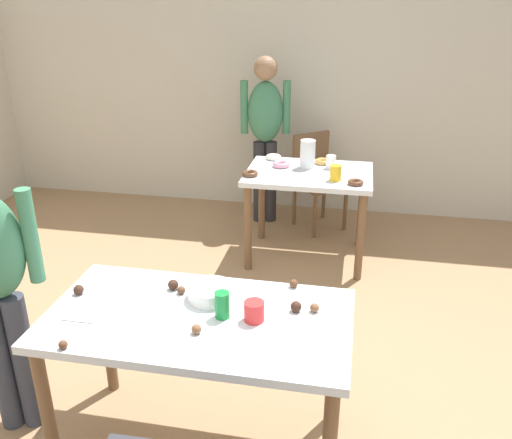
# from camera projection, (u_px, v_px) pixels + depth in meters

# --- Properties ---
(ground_plane) EXTENTS (6.40, 6.40, 0.00)m
(ground_plane) POSITION_uv_depth(u_px,v_px,m) (233.00, 430.00, 2.76)
(ground_plane) COLOR #9E7A56
(wall_back) EXTENTS (6.40, 0.10, 2.60)m
(wall_back) POSITION_uv_depth(u_px,v_px,m) (307.00, 78.00, 5.14)
(wall_back) COLOR beige
(wall_back) RESTS_ON ground_plane
(dining_table_near) EXTENTS (1.35, 0.72, 0.75)m
(dining_table_near) POSITION_uv_depth(u_px,v_px,m) (199.00, 334.00, 2.42)
(dining_table_near) COLOR silver
(dining_table_near) RESTS_ON ground_plane
(dining_table_far) EXTENTS (0.99, 0.72, 0.75)m
(dining_table_far) POSITION_uv_depth(u_px,v_px,m) (309.00, 186.00, 4.30)
(dining_table_far) COLOR silver
(dining_table_far) RESTS_ON ground_plane
(chair_far_table) EXTENTS (0.56, 0.56, 0.87)m
(chair_far_table) POSITION_uv_depth(u_px,v_px,m) (316.00, 175.00, 4.99)
(chair_far_table) COLOR brown
(chair_far_table) RESTS_ON ground_plane
(person_adult_far) EXTENTS (0.46, 0.25, 1.55)m
(person_adult_far) POSITION_uv_depth(u_px,v_px,m) (265.00, 126.00, 4.91)
(person_adult_far) COLOR #28282D
(person_adult_far) RESTS_ON ground_plane
(mixing_bowl) EXTENTS (0.21, 0.21, 0.07)m
(mixing_bowl) POSITION_uv_depth(u_px,v_px,m) (211.00, 292.00, 2.50)
(mixing_bowl) COLOR white
(mixing_bowl) RESTS_ON dining_table_near
(soda_can) EXTENTS (0.07, 0.07, 0.12)m
(soda_can) POSITION_uv_depth(u_px,v_px,m) (222.00, 305.00, 2.35)
(soda_can) COLOR #198438
(soda_can) RESTS_ON dining_table_near
(fork_near) EXTENTS (0.17, 0.02, 0.01)m
(fork_near) POSITION_uv_depth(u_px,v_px,m) (76.00, 321.00, 2.34)
(fork_near) COLOR silver
(fork_near) RESTS_ON dining_table_near
(cup_near_0) EXTENTS (0.09, 0.09, 0.09)m
(cup_near_0) POSITION_uv_depth(u_px,v_px,m) (254.00, 311.00, 2.33)
(cup_near_0) COLOR red
(cup_near_0) RESTS_ON dining_table_near
(cake_ball_0) EXTENTS (0.05, 0.05, 0.05)m
(cake_ball_0) POSITION_uv_depth(u_px,v_px,m) (296.00, 306.00, 2.41)
(cake_ball_0) COLOR #3D2319
(cake_ball_0) RESTS_ON dining_table_near
(cake_ball_1) EXTENTS (0.04, 0.04, 0.04)m
(cake_ball_1) POSITION_uv_depth(u_px,v_px,m) (315.00, 308.00, 2.40)
(cake_ball_1) COLOR brown
(cake_ball_1) RESTS_ON dining_table_near
(cake_ball_2) EXTENTS (0.04, 0.04, 0.04)m
(cake_ball_2) POSITION_uv_depth(u_px,v_px,m) (181.00, 290.00, 2.55)
(cake_ball_2) COLOR brown
(cake_ball_2) RESTS_ON dining_table_near
(cake_ball_3) EXTENTS (0.05, 0.05, 0.05)m
(cake_ball_3) POSITION_uv_depth(u_px,v_px,m) (173.00, 285.00, 2.58)
(cake_ball_3) COLOR #3D2319
(cake_ball_3) RESTS_ON dining_table_near
(cake_ball_4) EXTENTS (0.04, 0.04, 0.04)m
(cake_ball_4) POSITION_uv_depth(u_px,v_px,m) (63.00, 345.00, 2.16)
(cake_ball_4) COLOR brown
(cake_ball_4) RESTS_ON dining_table_near
(cake_ball_5) EXTENTS (0.04, 0.04, 0.04)m
(cake_ball_5) POSITION_uv_depth(u_px,v_px,m) (294.00, 283.00, 2.60)
(cake_ball_5) COLOR brown
(cake_ball_5) RESTS_ON dining_table_near
(cake_ball_6) EXTENTS (0.04, 0.04, 0.04)m
(cake_ball_6) POSITION_uv_depth(u_px,v_px,m) (196.00, 329.00, 2.25)
(cake_ball_6) COLOR brown
(cake_ball_6) RESTS_ON dining_table_near
(cake_ball_7) EXTENTS (0.05, 0.05, 0.05)m
(cake_ball_7) POSITION_uv_depth(u_px,v_px,m) (79.00, 290.00, 2.54)
(cake_ball_7) COLOR #3D2319
(cake_ball_7) RESTS_ON dining_table_near
(pitcher_far) EXTENTS (0.12, 0.12, 0.22)m
(pitcher_far) POSITION_uv_depth(u_px,v_px,m) (308.00, 154.00, 4.32)
(pitcher_far) COLOR white
(pitcher_far) RESTS_ON dining_table_far
(cup_far_0) EXTENTS (0.09, 0.09, 0.12)m
(cup_far_0) POSITION_uv_depth(u_px,v_px,m) (336.00, 173.00, 4.05)
(cup_far_0) COLOR yellow
(cup_far_0) RESTS_ON dining_table_far
(cup_far_1) EXTENTS (0.08, 0.08, 0.11)m
(cup_far_1) POSITION_uv_depth(u_px,v_px,m) (331.00, 162.00, 4.32)
(cup_far_1) COLOR white
(cup_far_1) RESTS_ON dining_table_far
(donut_far_0) EXTENTS (0.13, 0.13, 0.04)m
(donut_far_0) POSITION_uv_depth(u_px,v_px,m) (323.00, 162.00, 4.45)
(donut_far_0) COLOR gold
(donut_far_0) RESTS_ON dining_table_far
(donut_far_1) EXTENTS (0.12, 0.12, 0.03)m
(donut_far_1) POSITION_uv_depth(u_px,v_px,m) (356.00, 182.00, 3.97)
(donut_far_1) COLOR brown
(donut_far_1) RESTS_ON dining_table_far
(donut_far_2) EXTENTS (0.13, 0.13, 0.04)m
(donut_far_2) POSITION_uv_depth(u_px,v_px,m) (273.00, 157.00, 4.57)
(donut_far_2) COLOR white
(donut_far_2) RESTS_ON dining_table_far
(donut_far_3) EXTENTS (0.12, 0.12, 0.04)m
(donut_far_3) POSITION_uv_depth(u_px,v_px,m) (250.00, 173.00, 4.16)
(donut_far_3) COLOR brown
(donut_far_3) RESTS_ON dining_table_far
(donut_far_4) EXTENTS (0.14, 0.14, 0.04)m
(donut_far_4) POSITION_uv_depth(u_px,v_px,m) (281.00, 164.00, 4.37)
(donut_far_4) COLOR pink
(donut_far_4) RESTS_ON dining_table_far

